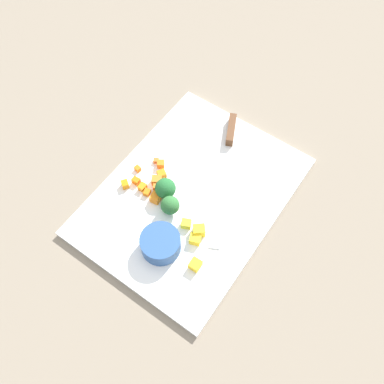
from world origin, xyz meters
TOP-DOWN VIEW (x-y plane):
  - ground_plane at (0.00, 0.00)m, footprint 4.00×4.00m
  - cutting_board at (0.00, 0.00)m, footprint 0.42×0.32m
  - prep_bowl at (-0.12, -0.02)m, footprint 0.07×0.07m
  - chef_knife at (0.12, -0.01)m, footprint 0.28×0.15m
  - carrot_dice_0 at (-0.02, 0.07)m, footprint 0.02×0.02m
  - carrot_dice_1 at (-0.05, 0.05)m, footprint 0.02×0.02m
  - carrot_dice_2 at (-0.06, 0.12)m, footprint 0.02×0.02m
  - carrot_dice_3 at (-0.02, 0.12)m, footprint 0.01×0.01m
  - carrot_dice_4 at (0.02, 0.10)m, footprint 0.01×0.01m
  - carrot_dice_5 at (-0.04, 0.10)m, footprint 0.01×0.01m
  - carrot_dice_6 at (-0.03, 0.06)m, footprint 0.02×0.02m
  - carrot_dice_7 at (-0.05, 0.07)m, footprint 0.02×0.01m
  - carrot_dice_8 at (-0.00, 0.07)m, footprint 0.02×0.02m
  - carrot_dice_9 at (0.02, 0.09)m, footprint 0.02×0.02m
  - carrot_dice_10 at (-0.04, 0.09)m, footprint 0.02×0.01m
  - pepper_dice_0 at (-0.06, -0.03)m, footprint 0.02×0.02m
  - pepper_dice_1 at (-0.08, -0.06)m, footprint 0.02×0.02m
  - pepper_dice_2 at (-0.12, -0.09)m, footprint 0.02×0.02m
  - pepper_dice_3 at (-0.06, -0.06)m, footprint 0.03×0.03m
  - broccoli_floret_0 at (-0.05, 0.01)m, footprint 0.04×0.04m
  - broccoli_floret_1 at (-0.03, 0.04)m, footprint 0.04×0.04m

SIDE VIEW (x-z plane):
  - ground_plane at x=0.00m, z-range 0.00..0.00m
  - cutting_board at x=0.00m, z-range 0.00..0.01m
  - carrot_dice_4 at x=0.02m, z-range 0.01..0.02m
  - carrot_dice_3 at x=-0.02m, z-range 0.01..0.02m
  - carrot_dice_7 at x=-0.05m, z-range 0.01..0.02m
  - carrot_dice_10 at x=-0.04m, z-range 0.01..0.02m
  - carrot_dice_5 at x=-0.04m, z-range 0.01..0.02m
  - carrot_dice_6 at x=-0.03m, z-range 0.01..0.02m
  - carrot_dice_8 at x=0.00m, z-range 0.01..0.03m
  - carrot_dice_9 at x=0.02m, z-range 0.01..0.03m
  - carrot_dice_2 at x=-0.06m, z-range 0.01..0.03m
  - pepper_dice_0 at x=-0.06m, z-range 0.01..0.03m
  - chef_knife at x=0.12m, z-range 0.01..0.03m
  - carrot_dice_0 at x=-0.02m, z-range 0.01..0.03m
  - pepper_dice_1 at x=-0.08m, z-range 0.01..0.03m
  - pepper_dice_2 at x=-0.12m, z-range 0.01..0.03m
  - carrot_dice_1 at x=-0.05m, z-range 0.01..0.03m
  - pepper_dice_3 at x=-0.06m, z-range 0.01..0.03m
  - prep_bowl at x=-0.12m, z-range 0.01..0.05m
  - broccoli_floret_1 at x=-0.03m, z-range 0.01..0.06m
  - broccoli_floret_0 at x=-0.05m, z-range 0.01..0.06m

